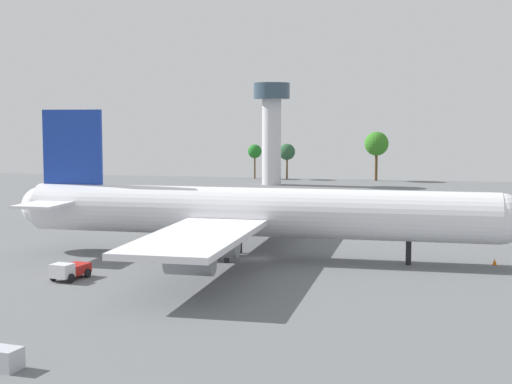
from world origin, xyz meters
TOP-DOWN VIEW (x-y plane):
  - ground_plane at (0.00, 0.00)m, footprint 270.62×270.62m
  - cargo_airplane at (-0.31, 0.00)m, footprint 67.65×60.14m
  - pushback_tractor at (-18.08, -17.47)m, footprint 3.43×5.43m
  - cargo_container_fore at (-8.74, -47.45)m, footprint 3.20×2.28m
  - safety_cone_nose at (30.44, 2.39)m, footprint 0.56×0.56m
  - control_tower at (-20.34, 111.40)m, footprint 10.06×10.06m
  - tree_line_backdrop at (30.77, 131.43)m, footprint 97.47×7.32m

SIDE VIEW (x-z plane):
  - ground_plane at x=0.00m, z-range 0.00..0.00m
  - safety_cone_nose at x=30.44m, z-range 0.00..0.81m
  - cargo_container_fore at x=-8.74m, z-range 0.00..1.63m
  - pushback_tractor at x=-18.08m, z-range 0.08..2.15m
  - cargo_airplane at x=-0.31m, z-range -3.73..15.95m
  - tree_line_backdrop at x=30.77m, z-range 2.28..17.96m
  - control_tower at x=-20.34m, z-range 3.47..31.85m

